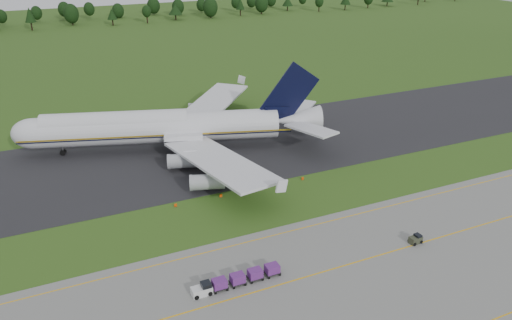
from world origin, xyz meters
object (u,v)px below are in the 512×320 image
aircraft (164,127)px  baggage_train (236,280)px  utility_cart (415,240)px  edge_markers (242,191)px

aircraft → baggage_train: 53.06m
aircraft → baggage_train: bearing=-94.0°
utility_cart → edge_markers: utility_cart is taller
baggage_train → edge_markers: baggage_train is taller
aircraft → edge_markers: size_ratio=2.60×
aircraft → edge_markers: (8.19, -27.05, -5.46)m
aircraft → utility_cart: 61.52m
baggage_train → aircraft: bearing=86.0°
aircraft → baggage_train: aircraft is taller
baggage_train → utility_cart: (31.00, -2.18, -0.32)m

